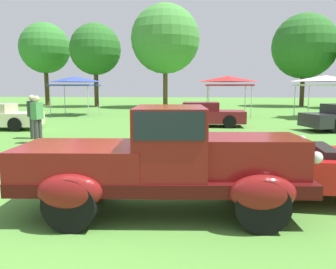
{
  "coord_description": "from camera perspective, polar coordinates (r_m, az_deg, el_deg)",
  "views": [
    {
      "loc": [
        1.26,
        -5.06,
        2.0
      ],
      "look_at": [
        0.66,
        2.64,
        0.92
      ],
      "focal_mm": 36.59,
      "sensor_mm": 36.0,
      "label": 1
    }
  ],
  "objects": [
    {
      "name": "canopy_tent_center_field",
      "position": [
        23.37,
        10.02,
        8.89
      ],
      "size": [
        2.96,
        2.96,
        2.71
      ],
      "color": "#B7B7BC",
      "rests_on": "ground_plane"
    },
    {
      "name": "canopy_tent_right_field",
      "position": [
        23.97,
        24.77,
        8.26
      ],
      "size": [
        3.18,
        3.18,
        2.71
      ],
      "color": "#B7B7BC",
      "rests_on": "ground_plane"
    },
    {
      "name": "treeline_center",
      "position": [
        33.78,
        -0.46,
        15.6
      ],
      "size": [
        6.55,
        6.55,
        9.77
      ],
      "color": "brown",
      "rests_on": "ground_plane"
    },
    {
      "name": "feature_pickup_truck",
      "position": [
        5.39,
        -0.55,
        -4.2
      ],
      "size": [
        4.59,
        2.01,
        1.7
      ],
      "color": "#400B0B",
      "rests_on": "ground_plane"
    },
    {
      "name": "treeline_mid_right",
      "position": [
        37.87,
        21.78,
        13.48
      ],
      "size": [
        6.44,
        6.44,
        9.23
      ],
      "color": "#47331E",
      "rests_on": "ground_plane"
    },
    {
      "name": "canopy_tent_left_field",
      "position": [
        25.0,
        -15.22,
        8.66
      ],
      "size": [
        2.89,
        2.89,
        2.71
      ],
      "color": "#B7B7BC",
      "rests_on": "ground_plane"
    },
    {
      "name": "treeline_far_left",
      "position": [
        39.14,
        -19.82,
        13.36
      ],
      "size": [
        5.23,
        5.23,
        8.62
      ],
      "color": "#47331E",
      "rests_on": "ground_plane"
    },
    {
      "name": "spectator_far_side",
      "position": [
        14.24,
        -21.63,
        3.03
      ],
      "size": [
        0.26,
        0.41,
        1.69
      ],
      "color": "#383838",
      "rests_on": "ground_plane"
    },
    {
      "name": "show_car_burgundy",
      "position": [
        17.48,
        5.89,
        3.33
      ],
      "size": [
        4.09,
        1.75,
        1.22
      ],
      "color": "maroon",
      "rests_on": "ground_plane"
    },
    {
      "name": "treeline_mid_left",
      "position": [
        35.4,
        -12.02,
        13.69
      ],
      "size": [
        5.02,
        5.02,
        8.16
      ],
      "color": "#47331E",
      "rests_on": "ground_plane"
    },
    {
      "name": "spectator_by_row",
      "position": [
        12.95,
        -20.95,
        2.62
      ],
      "size": [
        0.31,
        0.44,
        1.69
      ],
      "color": "#383838",
      "rests_on": "ground_plane"
    },
    {
      "name": "ground_plane",
      "position": [
        5.58,
        -9.16,
        -13.17
      ],
      "size": [
        120.0,
        120.0,
        0.0
      ],
      "primitive_type": "plane",
      "color": "#4C8433"
    }
  ]
}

